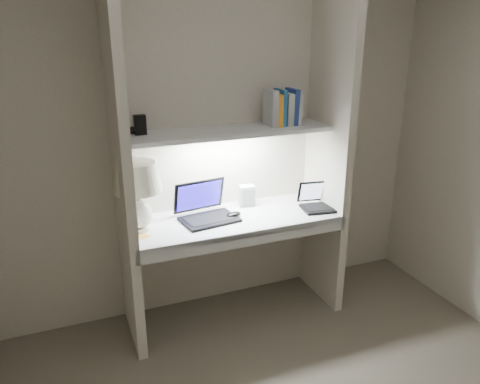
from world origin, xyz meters
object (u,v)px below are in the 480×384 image
laptop_netbook (320,202)px  speaker (247,196)px  table_lamp (137,185)px  laptop_main (205,210)px  book_row (282,108)px

laptop_netbook → speaker: (-0.48, 0.23, 0.04)m
table_lamp → speaker: 0.85m
laptop_main → book_row: 0.88m
table_lamp → laptop_main: (0.45, 0.04, -0.25)m
table_lamp → speaker: bearing=10.6°
table_lamp → laptop_netbook: 1.32m
table_lamp → laptop_netbook: size_ratio=1.44×
speaker → book_row: size_ratio=0.63×
speaker → laptop_netbook: bearing=-17.0°
laptop_main → speaker: bearing=9.1°
table_lamp → laptop_main: 0.52m
laptop_netbook → speaker: size_ratio=2.05×
table_lamp → laptop_netbook: bearing=-3.4°
speaker → laptop_main: bearing=-154.7°
laptop_netbook → speaker: laptop_netbook is taller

